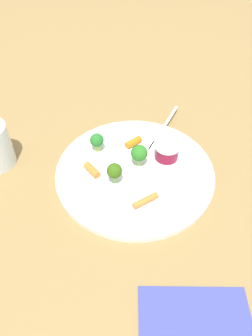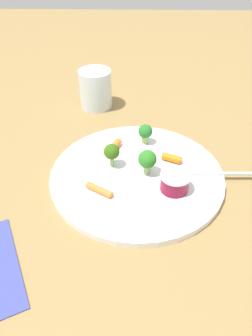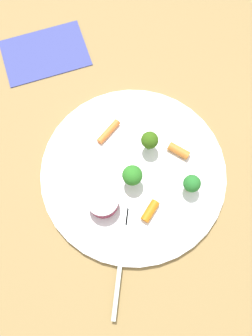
% 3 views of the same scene
% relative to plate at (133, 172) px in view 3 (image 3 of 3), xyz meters
% --- Properties ---
extents(ground_plane, '(2.40, 2.40, 0.00)m').
position_rel_plate_xyz_m(ground_plane, '(0.00, 0.00, -0.01)').
color(ground_plane, olive).
extents(plate, '(0.31, 0.31, 0.01)m').
position_rel_plate_xyz_m(plate, '(0.00, 0.00, 0.00)').
color(plate, white).
rests_on(plate, ground_plane).
extents(sauce_cup, '(0.05, 0.05, 0.03)m').
position_rel_plate_xyz_m(sauce_cup, '(0.04, 0.06, 0.02)').
color(sauce_cup, maroon).
rests_on(sauce_cup, plate).
extents(broccoli_floret_0, '(0.03, 0.03, 0.04)m').
position_rel_plate_xyz_m(broccoli_floret_0, '(-0.10, 0.02, 0.03)').
color(broccoli_floret_0, '#9BB85B').
rests_on(broccoli_floret_0, plate).
extents(broccoli_floret_1, '(0.03, 0.03, 0.05)m').
position_rel_plate_xyz_m(broccoli_floret_1, '(-0.02, -0.05, 0.04)').
color(broccoli_floret_1, '#7DB15F').
rests_on(broccoli_floret_1, plate).
extents(broccoli_floret_2, '(0.03, 0.03, 0.05)m').
position_rel_plate_xyz_m(broccoli_floret_2, '(0.00, 0.02, 0.04)').
color(broccoli_floret_2, '#8DB268').
rests_on(broccoli_floret_2, plate).
extents(carrot_stick_0, '(0.03, 0.04, 0.01)m').
position_rel_plate_xyz_m(carrot_stick_0, '(-0.04, 0.07, 0.01)').
color(carrot_stick_0, orange).
rests_on(carrot_stick_0, plate).
extents(carrot_stick_1, '(0.04, 0.05, 0.01)m').
position_rel_plate_xyz_m(carrot_stick_1, '(0.05, -0.06, 0.01)').
color(carrot_stick_1, orange).
rests_on(carrot_stick_1, plate).
extents(carrot_stick_2, '(0.04, 0.03, 0.01)m').
position_rel_plate_xyz_m(carrot_stick_2, '(-0.07, -0.04, 0.01)').
color(carrot_stick_2, orange).
rests_on(carrot_stick_2, plate).
extents(fork, '(0.01, 0.17, 0.00)m').
position_rel_plate_xyz_m(fork, '(-0.00, 0.15, 0.01)').
color(fork, '#B0C4BD').
rests_on(fork, plate).
extents(napkin, '(0.19, 0.17, 0.00)m').
position_rel_plate_xyz_m(napkin, '(0.20, -0.22, -0.00)').
color(napkin, '#3D4491').
rests_on(napkin, ground_plane).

